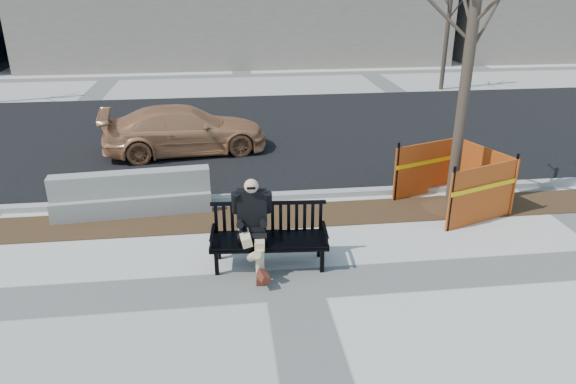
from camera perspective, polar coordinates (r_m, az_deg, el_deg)
name	(u,v)px	position (r m, az deg, el deg)	size (l,w,h in m)	color
ground	(293,284)	(8.91, 0.53, -9.76)	(120.00, 120.00, 0.00)	beige
mulch_strip	(277,216)	(11.17, -1.21, -2.61)	(40.00, 1.20, 0.02)	#47301C
asphalt_street	(256,133)	(16.97, -3.38, 6.32)	(60.00, 10.40, 0.01)	black
curb	(272,196)	(12.01, -1.68, -0.45)	(60.00, 0.25, 0.12)	#9E9B93
bench	(269,265)	(9.44, -1.98, -7.76)	(2.04, 0.73, 1.09)	black
seated_man	(253,264)	(9.49, -3.71, -7.62)	(0.66, 1.11, 1.55)	black
tree_fence	(450,207)	(12.12, 16.80, -1.56)	(2.69, 2.69, 6.72)	#D65A1F
sedan	(187,152)	(15.38, -10.72, 4.19)	(1.82, 4.47, 1.30)	tan
jersey_barrier_left	(134,213)	(11.81, -16.02, -2.11)	(3.23, 0.65, 0.93)	gray
far_tree_right	(441,89)	(24.23, 15.94, 10.48)	(2.04, 2.04, 5.52)	#44362B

